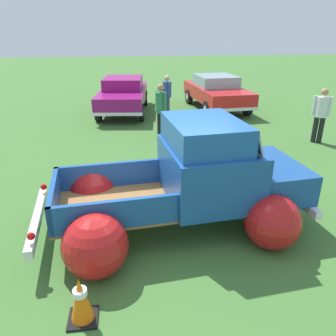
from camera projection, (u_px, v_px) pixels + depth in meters
The scene contains 8 objects.
ground_plane at pixel (172, 225), 5.97m from camera, with size 80.00×80.00×0.00m, color #3D6B2D.
vintage_pickup_truck at pixel (193, 185), 5.76m from camera, with size 4.79×3.15×1.96m.
show_car_0 at pixel (123, 94), 13.73m from camera, with size 2.27×4.54×1.43m.
show_car_1 at pixel (216, 91), 14.33m from camera, with size 2.27×4.44×1.43m.
spectator_0 at pixel (161, 108), 10.35m from camera, with size 0.47×0.50×1.73m.
spectator_1 at pixel (167, 94), 13.00m from camera, with size 0.41×0.54×1.62m.
spectator_2 at pixel (321, 112), 9.98m from camera, with size 0.51×0.46×1.67m.
lane_cone_0 at pixel (81, 300), 3.92m from camera, with size 0.36×0.36×0.63m.
Camera 1 is at (-0.68, -5.05, 3.29)m, focal length 35.25 mm.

